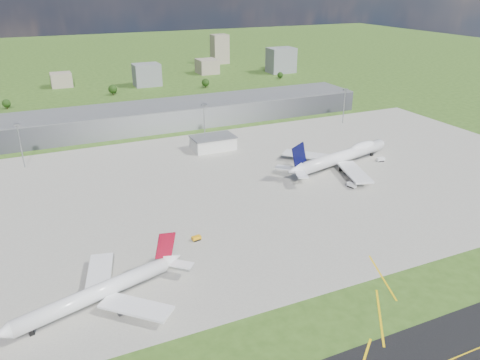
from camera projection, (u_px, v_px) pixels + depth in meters
name	position (u px, v px, depth m)	size (l,w,h in m)	color
ground	(175.00, 130.00, 334.94)	(1400.00, 1400.00, 0.00)	#335219
apron	(255.00, 183.00, 246.48)	(360.00, 190.00, 0.08)	gray
terminal	(168.00, 115.00, 344.57)	(300.00, 42.00, 15.00)	gray
ops_building	(213.00, 143.00, 295.23)	(26.00, 16.00, 8.00)	silver
mast_west	(19.00, 138.00, 260.82)	(3.50, 2.00, 25.90)	gray
mast_center	(204.00, 116.00, 302.43)	(3.50, 2.00, 25.90)	gray
mast_east	(345.00, 100.00, 344.04)	(3.50, 2.00, 25.90)	gray
airliner_red_twin	(102.00, 291.00, 153.13)	(62.86, 47.94, 17.62)	white
airliner_blue_quad	(343.00, 156.00, 267.38)	(81.36, 62.75, 21.51)	white
tug_yellow	(196.00, 238.00, 192.06)	(3.93, 2.63, 1.81)	#F0A10E
van_white_near	(352.00, 185.00, 241.20)	(3.48, 5.23, 2.47)	white
van_white_far	(381.00, 160.00, 275.93)	(4.98, 2.83, 2.45)	silver
bldg_cw	(61.00, 80.00, 468.79)	(20.00, 18.00, 14.00)	gray
bldg_c	(147.00, 75.00, 472.33)	(26.00, 20.00, 22.00)	slate
bldg_ce	(207.00, 66.00, 537.31)	(22.00, 24.00, 16.00)	gray
bldg_e	(281.00, 60.00, 540.06)	(30.00, 22.00, 28.00)	slate
bldg_tall_e	(220.00, 49.00, 598.82)	(20.00, 18.00, 36.00)	gray
tree_w	(6.00, 103.00, 387.83)	(6.75, 6.75, 8.25)	#382314
tree_c	(113.00, 89.00, 434.07)	(8.10, 8.10, 9.90)	#382314
tree_e	(206.00, 82.00, 464.06)	(7.65, 7.65, 9.35)	#382314
tree_far_e	(280.00, 75.00, 506.87)	(6.30, 6.30, 7.70)	#382314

